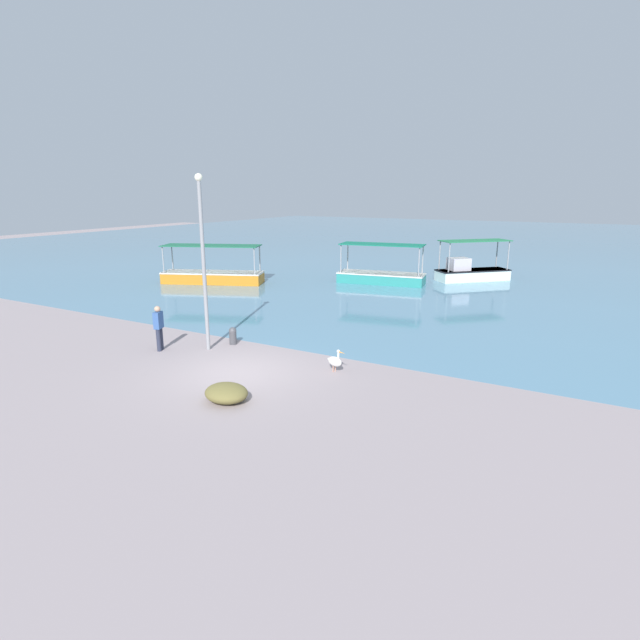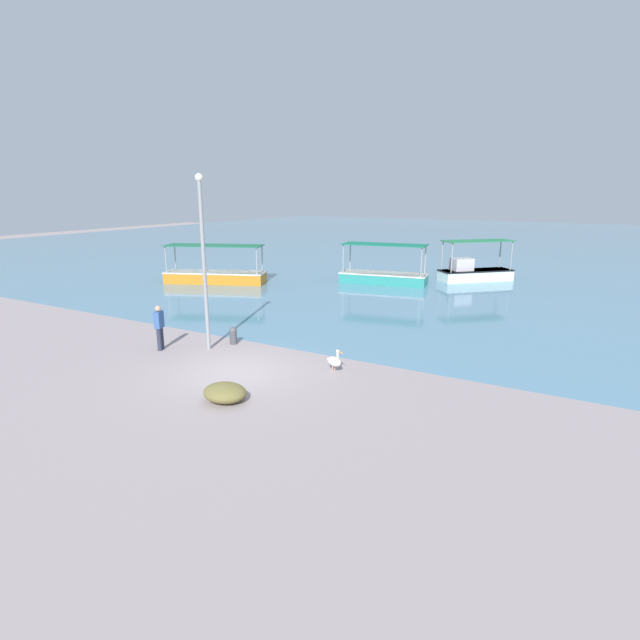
{
  "view_description": "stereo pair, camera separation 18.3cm",
  "coord_description": "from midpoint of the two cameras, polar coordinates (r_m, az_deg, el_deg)",
  "views": [
    {
      "loc": [
        9.74,
        -12.1,
        5.74
      ],
      "look_at": [
        1.28,
        3.25,
        1.21
      ],
      "focal_mm": 28.0,
      "sensor_mm": 36.0,
      "label": 1
    },
    {
      "loc": [
        9.9,
        -12.01,
        5.74
      ],
      "look_at": [
        1.28,
        3.25,
        1.21
      ],
      "focal_mm": 28.0,
      "sensor_mm": 36.0,
      "label": 2
    }
  ],
  "objects": [
    {
      "name": "fishing_boat_center",
      "position": [
        32.33,
        7.43,
        5.07
      ],
      "size": [
        5.72,
        2.65,
        2.51
      ],
      "color": "teal",
      "rests_on": "harbor_water"
    },
    {
      "name": "mooring_bollard",
      "position": [
        19.54,
        -9.63,
        -1.7
      ],
      "size": [
        0.29,
        0.29,
        0.68
      ],
      "color": "#47474C",
      "rests_on": "ground"
    },
    {
      "name": "harbor_water",
      "position": [
        61.13,
        20.31,
        8.22
      ],
      "size": [
        110.0,
        90.0,
        0.0
      ],
      "primitive_type": "cube",
      "color": "#5B8BA8",
      "rests_on": "ground"
    },
    {
      "name": "fisherman_standing",
      "position": [
        19.31,
        -17.63,
        -0.7
      ],
      "size": [
        0.34,
        0.45,
        1.69
      ],
      "color": "#2B3044",
      "rests_on": "ground"
    },
    {
      "name": "fishing_boat_outer",
      "position": [
        32.92,
        -11.71,
        5.08
      ],
      "size": [
        6.6,
        4.03,
        2.43
      ],
      "color": "orange",
      "rests_on": "harbor_water"
    },
    {
      "name": "pelican",
      "position": [
        16.32,
        1.97,
        -4.71
      ],
      "size": [
        0.79,
        0.44,
        0.8
      ],
      "color": "#E0997A",
      "rests_on": "ground"
    },
    {
      "name": "ground",
      "position": [
        16.58,
        -9.14,
        -5.95
      ],
      "size": [
        120.0,
        120.0,
        0.0
      ],
      "primitive_type": "plane",
      "color": "#9D8D90"
    },
    {
      "name": "lamp_post",
      "position": [
        18.44,
        -12.9,
        7.27
      ],
      "size": [
        0.28,
        0.28,
        6.34
      ],
      "color": "gray",
      "rests_on": "ground"
    },
    {
      "name": "fishing_boat_near_left",
      "position": [
        34.54,
        17.28,
        5.33
      ],
      "size": [
        4.57,
        4.46,
        2.65
      ],
      "color": "white",
      "rests_on": "harbor_water"
    },
    {
      "name": "net_pile",
      "position": [
        14.39,
        -10.46,
        -8.16
      ],
      "size": [
        1.27,
        1.08,
        0.51
      ],
      "primitive_type": "ellipsoid",
      "color": "olive",
      "rests_on": "ground"
    }
  ]
}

